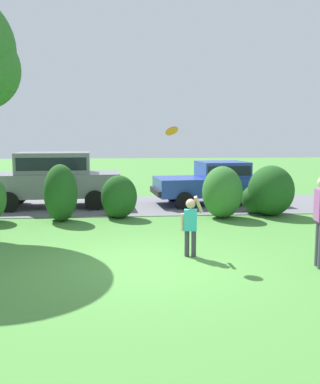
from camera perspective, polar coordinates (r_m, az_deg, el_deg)
name	(u,v)px	position (r m, az deg, el deg)	size (l,w,h in m)	color
ground_plane	(148,266)	(8.59, -1.63, -9.56)	(80.00, 80.00, 0.00)	#478438
driveway_strip	(136,205)	(15.73, -3.15, -1.74)	(28.00, 4.40, 0.02)	slate
shrub_centre_left	(61,195)	(13.07, -12.83, -0.35)	(0.97, 1.09, 1.68)	#1E511C
shrub_centre	(118,198)	(13.33, -5.43, -0.80)	(1.09, 0.94, 1.31)	#1E511C
shrub_centre_right	(222,192)	(13.40, 8.12, -0.02)	(1.22, 1.29, 1.58)	#33702B
shrub_far_end	(268,193)	(14.18, 13.85, -0.08)	(1.57, 1.55, 1.57)	#1E511C
parked_sedan	(216,181)	(16.04, 7.32, 1.41)	(4.55, 2.40, 1.56)	#28429E
parked_suv	(54,177)	(15.70, -13.63, 1.97)	(4.80, 2.31, 1.92)	gray
child_thrower	(191,223)	(9.06, 4.00, -3.99)	(0.47, 0.23, 1.29)	#383842
frisbee	(172,131)	(9.16, 1.55, 7.95)	(0.32, 0.25, 0.25)	orange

